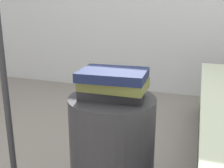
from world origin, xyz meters
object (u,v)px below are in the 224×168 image
(side_table, at_px, (112,156))
(book_charcoal, at_px, (111,93))
(book_navy, at_px, (113,75))
(book_olive, at_px, (114,84))

(side_table, relative_size, book_charcoal, 2.12)
(side_table, bearing_deg, book_navy, 5.10)
(side_table, bearing_deg, book_charcoal, -156.92)
(book_navy, bearing_deg, book_charcoal, -173.20)
(book_olive, height_order, book_navy, book_navy)
(book_olive, bearing_deg, book_charcoal, 152.63)
(side_table, xyz_separation_m, book_charcoal, (-0.00, -0.00, 0.31))
(book_olive, bearing_deg, book_navy, 124.12)
(book_charcoal, height_order, book_olive, book_olive)
(side_table, height_order, book_navy, book_navy)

